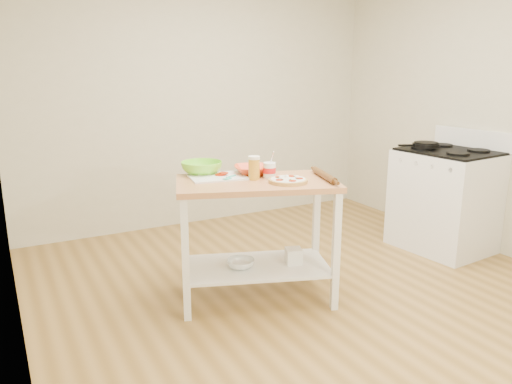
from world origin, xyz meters
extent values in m
cube|color=olive|center=(0.00, 0.00, -0.01)|extent=(4.00, 4.50, 0.02)
cube|color=beige|center=(0.00, 2.26, 1.35)|extent=(4.00, 0.02, 2.70)
cube|color=tan|center=(-0.42, 0.25, 0.88)|extent=(1.27, 0.96, 0.04)
cube|color=white|center=(-0.42, 0.25, 0.25)|extent=(1.17, 0.87, 0.02)
cube|color=white|center=(-0.99, 0.18, 0.43)|extent=(0.06, 0.06, 0.86)
cube|color=white|center=(-0.82, 0.67, 0.43)|extent=(0.06, 0.06, 0.86)
cube|color=white|center=(-0.02, -0.17, 0.43)|extent=(0.06, 0.06, 0.86)
cube|color=white|center=(0.16, 0.33, 0.43)|extent=(0.06, 0.06, 0.86)
cube|color=silver|center=(1.64, 0.36, 0.46)|extent=(0.76, 0.87, 0.92)
cube|color=black|center=(1.64, 0.36, 0.93)|extent=(0.72, 0.83, 0.02)
cube|color=silver|center=(1.97, 0.39, 1.02)|extent=(0.10, 0.81, 0.18)
cylinder|color=black|center=(1.52, 0.53, 0.98)|extent=(0.25, 0.25, 0.03)
cube|color=black|center=(1.34, 0.60, 0.98)|extent=(0.15, 0.08, 0.02)
cylinder|color=tan|center=(-0.26, 0.10, 0.91)|extent=(0.27, 0.27, 0.02)
cylinder|color=tan|center=(-0.26, 0.10, 0.92)|extent=(0.27, 0.27, 0.01)
cylinder|color=white|center=(-0.26, 0.10, 0.92)|extent=(0.24, 0.24, 0.01)
cylinder|color=#A51D03|center=(-0.19, 0.06, 0.93)|extent=(0.05, 0.05, 0.01)
cylinder|color=#A51D03|center=(-0.20, 0.15, 0.93)|extent=(0.05, 0.05, 0.01)
cylinder|color=#A51D03|center=(-0.29, 0.17, 0.93)|extent=(0.05, 0.05, 0.01)
cylinder|color=#A51D03|center=(-0.33, 0.09, 0.93)|extent=(0.05, 0.05, 0.01)
cylinder|color=#A51D03|center=(-0.27, 0.02, 0.93)|extent=(0.05, 0.05, 0.01)
sphere|color=white|center=(-0.18, 0.09, 0.93)|extent=(0.03, 0.03, 0.03)
sphere|color=white|center=(-0.24, 0.14, 0.93)|extent=(0.03, 0.03, 0.03)
sphere|color=white|center=(-0.30, 0.13, 0.93)|extent=(0.03, 0.03, 0.03)
plane|color=#11510C|center=(-0.21, 0.05, 0.93)|extent=(0.03, 0.03, 0.00)
plane|color=#11510C|center=(-0.19, 0.12, 0.93)|extent=(0.03, 0.03, 0.00)
plane|color=#11510C|center=(-0.24, 0.16, 0.93)|extent=(0.03, 0.03, 0.00)
plane|color=#11510C|center=(-0.31, 0.15, 0.93)|extent=(0.03, 0.03, 0.00)
plane|color=#11510C|center=(-0.31, 0.08, 0.93)|extent=(0.03, 0.03, 0.00)
plane|color=#11510C|center=(-0.27, 0.05, 0.93)|extent=(0.03, 0.03, 0.00)
cube|color=white|center=(-0.62, 0.47, 0.91)|extent=(0.44, 0.36, 0.01)
cube|color=#F4EACC|center=(-0.73, 0.56, 0.92)|extent=(0.03, 0.03, 0.02)
cube|color=#F4EACC|center=(-0.70, 0.55, 0.92)|extent=(0.03, 0.03, 0.02)
cube|color=#F4EACC|center=(-0.66, 0.54, 0.92)|extent=(0.03, 0.03, 0.02)
cube|color=#F4EACC|center=(-0.73, 0.59, 0.92)|extent=(0.03, 0.03, 0.02)
cube|color=#F4EACC|center=(-0.69, 0.58, 0.92)|extent=(0.03, 0.03, 0.02)
cube|color=#F4EACC|center=(-0.66, 0.58, 0.92)|extent=(0.03, 0.03, 0.02)
cylinder|color=#A51D03|center=(-0.60, 0.48, 0.92)|extent=(0.07, 0.07, 0.01)
cylinder|color=#A51D03|center=(-0.59, 0.48, 0.92)|extent=(0.07, 0.07, 0.01)
cylinder|color=#A51D03|center=(-0.57, 0.48, 0.93)|extent=(0.07, 0.07, 0.01)
cube|color=#3CBB9F|center=(-0.61, 0.34, 0.92)|extent=(0.07, 0.06, 0.01)
cylinder|color=#3CBB9F|center=(-0.55, 0.39, 0.92)|extent=(0.10, 0.05, 0.01)
cube|color=silver|center=(-0.60, 0.62, 0.91)|extent=(0.18, 0.05, 0.00)
cube|color=black|center=(-0.73, 0.63, 0.92)|extent=(0.10, 0.04, 0.01)
imported|color=#E74A22|center=(-0.35, 0.45, 0.93)|extent=(0.35, 0.35, 0.07)
imported|color=#7EE42F|center=(-0.68, 0.64, 0.95)|extent=(0.31, 0.31, 0.10)
cylinder|color=gold|center=(-0.42, 0.29, 0.97)|extent=(0.08, 0.08, 0.15)
cylinder|color=white|center=(-0.42, 0.29, 1.06)|extent=(0.08, 0.08, 0.02)
cylinder|color=white|center=(-0.29, 0.29, 0.96)|extent=(0.09, 0.09, 0.11)
cylinder|color=red|center=(-0.29, 0.29, 0.96)|extent=(0.09, 0.09, 0.04)
cylinder|color=silver|center=(-0.27, 0.29, 1.04)|extent=(0.01, 0.06, 0.11)
cylinder|color=#563313|center=(0.04, 0.07, 0.92)|extent=(0.16, 0.41, 0.05)
imported|color=silver|center=(-0.54, 0.26, 0.29)|extent=(0.21, 0.21, 0.06)
cube|color=white|center=(-0.16, 0.16, 0.32)|extent=(0.15, 0.15, 0.11)
camera|label=1|loc=(-2.05, -2.77, 1.68)|focal=35.00mm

